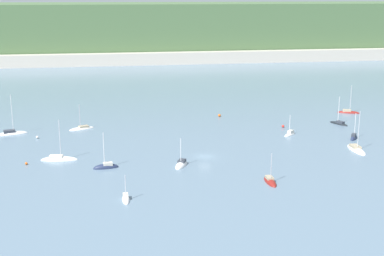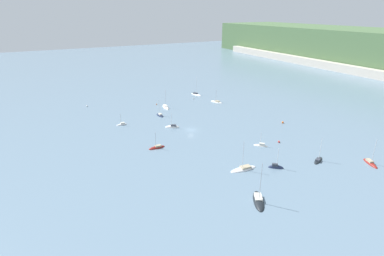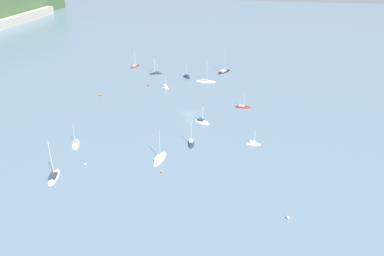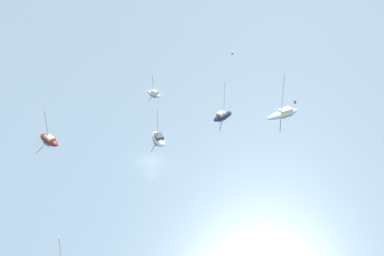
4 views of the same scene
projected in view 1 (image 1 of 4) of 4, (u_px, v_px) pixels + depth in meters
ground_plane at (205, 157)px, 117.84m from camera, size 600.00×600.00×0.00m
hillside_ridge at (141, 30)px, 302.33m from camera, size 447.26×72.67×29.38m
shore_town_strip at (147, 59)px, 267.12m from camera, size 380.17×6.00×5.95m
sailboat_0 at (270, 182)px, 101.90m from camera, size 1.77×5.92×6.59m
sailboat_2 at (126, 199)px, 93.16m from camera, size 1.39×4.53×5.26m
sailboat_3 at (354, 138)px, 132.03m from camera, size 3.84×4.38×7.46m
sailboat_4 at (106, 168)px, 110.10m from camera, size 5.43×2.33×8.50m
sailboat_5 at (181, 165)px, 111.74m from camera, size 4.18×6.11×6.87m
sailboat_6 at (12, 134)px, 136.45m from camera, size 8.06×4.12×10.93m
sailboat_7 at (82, 129)px, 141.59m from camera, size 7.20×4.69×7.30m
sailboat_8 at (356, 150)px, 122.69m from camera, size 3.08×8.87×9.86m
sailboat_9 at (348, 113)px, 160.51m from camera, size 6.75×4.30×8.97m
sailboat_10 at (290, 134)px, 135.78m from camera, size 4.65×4.49×5.72m
sailboat_11 at (59, 160)px, 115.34m from camera, size 8.21×3.14×9.78m
sailboat_12 at (339, 124)px, 146.86m from camera, size 4.16×6.29×8.10m
mooring_buoy_0 at (283, 126)px, 143.11m from camera, size 0.72×0.72×0.72m
mooring_buoy_1 at (219, 115)px, 155.50m from camera, size 0.83×0.83×0.83m
mooring_buoy_2 at (37, 137)px, 132.32m from camera, size 0.67×0.67×0.67m
mooring_buoy_3 at (26, 163)px, 112.18m from camera, size 0.55×0.55×0.55m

